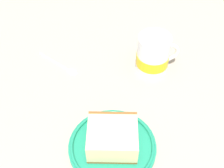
{
  "coord_description": "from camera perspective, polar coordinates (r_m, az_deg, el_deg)",
  "views": [
    {
      "loc": [
        -30.06,
        21.42,
        53.46
      ],
      "look_at": [
        7.52,
        -4.07,
        3.0
      ],
      "focal_mm": 47.01,
      "sensor_mm": 36.0,
      "label": 1
    }
  ],
  "objects": [
    {
      "name": "teaspoon",
      "position": [
        0.76,
        -9.06,
        3.23
      ],
      "size": [
        12.91,
        5.45,
        0.8
      ],
      "color": "silver",
      "rests_on": "ground_plane"
    },
    {
      "name": "tea_mug",
      "position": [
        0.73,
        8.07,
        5.68
      ],
      "size": [
        8.12,
        10.24,
        9.95
      ],
      "color": "white",
      "rests_on": "ground_plane"
    },
    {
      "name": "ground_plane",
      "position": [
        0.67,
        0.75,
        -8.3
      ],
      "size": [
        130.26,
        130.26,
        3.8
      ],
      "primitive_type": "cube",
      "color": "tan"
    },
    {
      "name": "cake_slice",
      "position": [
        0.58,
        0.08,
        -10.34
      ],
      "size": [
        12.73,
        12.97,
        5.11
      ],
      "color": "brown",
      "rests_on": "small_plate"
    },
    {
      "name": "small_plate",
      "position": [
        0.61,
        0.08,
        -11.97
      ],
      "size": [
        17.87,
        17.87,
        1.73
      ],
      "color": "#1E8C66",
      "rests_on": "ground_plane"
    }
  ]
}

